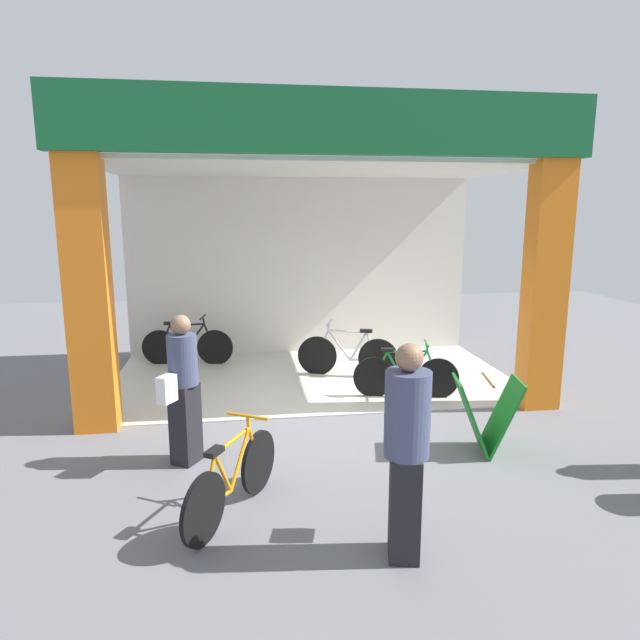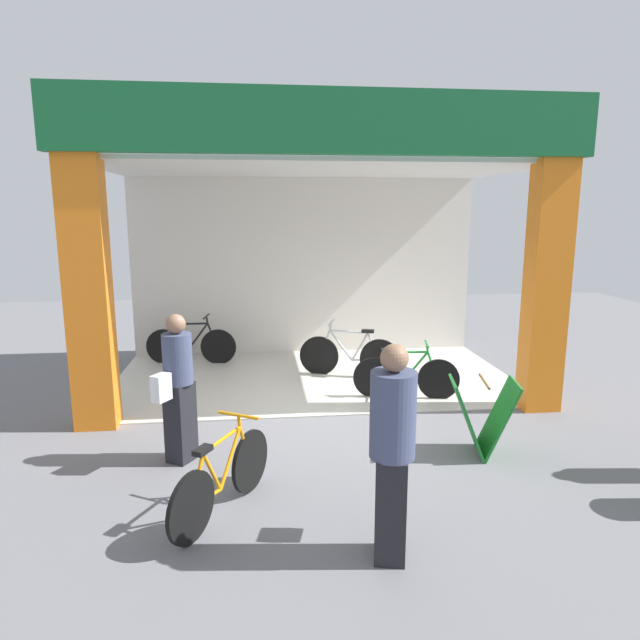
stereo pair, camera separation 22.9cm
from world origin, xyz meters
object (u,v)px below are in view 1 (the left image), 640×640
at_px(bicycle_inside_0, 348,355).
at_px(bicycle_parked_0, 233,480).
at_px(bicycle_inside_2, 187,346).
at_px(pedestrian_2, 183,389).
at_px(pedestrian_0, 406,448).
at_px(bicycle_inside_1, 406,376).
at_px(sandwich_board_sign, 486,416).

relative_size(bicycle_inside_0, bicycle_parked_0, 1.16).
distance_m(bicycle_inside_2, pedestrian_2, 4.06).
bearing_deg(pedestrian_2, pedestrian_0, -46.04).
height_order(bicycle_parked_0, pedestrian_0, pedestrian_0).
bearing_deg(bicycle_parked_0, pedestrian_2, 114.21).
bearing_deg(pedestrian_0, bicycle_inside_1, 73.24).
bearing_deg(bicycle_parked_0, bicycle_inside_2, 99.50).
xyz_separation_m(bicycle_inside_1, pedestrian_2, (-3.00, -1.75, 0.51)).
relative_size(bicycle_inside_2, pedestrian_2, 0.98).
distance_m(bicycle_inside_0, bicycle_inside_1, 1.35).
bearing_deg(bicycle_inside_2, bicycle_parked_0, -80.50).
distance_m(bicycle_inside_1, bicycle_parked_0, 3.83).
height_order(pedestrian_0, pedestrian_2, pedestrian_0).
xyz_separation_m(pedestrian_0, pedestrian_2, (-1.89, 1.96, -0.06)).
bearing_deg(bicycle_inside_2, sandwich_board_sign, -48.78).
bearing_deg(pedestrian_0, sandwich_board_sign, 49.97).
xyz_separation_m(bicycle_inside_1, pedestrian_0, (-1.11, -3.70, 0.57)).
bearing_deg(sandwich_board_sign, bicycle_inside_2, 131.22).
distance_m(bicycle_inside_1, sandwich_board_sign, 1.98).
xyz_separation_m(bicycle_parked_0, sandwich_board_sign, (2.83, 0.97, 0.09)).
bearing_deg(bicycle_inside_0, pedestrian_2, -128.87).
bearing_deg(bicycle_inside_1, pedestrian_0, -106.76).
relative_size(bicycle_inside_0, sandwich_board_sign, 1.83).
relative_size(bicycle_inside_1, pedestrian_2, 0.92).
xyz_separation_m(bicycle_inside_2, pedestrian_0, (2.22, -5.97, 0.55)).
distance_m(sandwich_board_sign, pedestrian_2, 3.39).
bearing_deg(bicycle_parked_0, pedestrian_0, -29.82).
bearing_deg(bicycle_inside_0, bicycle_inside_1, -61.75).
distance_m(bicycle_inside_0, bicycle_parked_0, 4.50).
bearing_deg(bicycle_inside_2, bicycle_inside_1, -34.19).
bearing_deg(bicycle_inside_1, pedestrian_2, -149.80).
xyz_separation_m(bicycle_inside_2, sandwich_board_sign, (3.70, -4.22, 0.08)).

